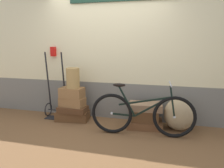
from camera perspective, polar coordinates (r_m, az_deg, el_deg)
name	(u,v)px	position (r m, az deg, el deg)	size (l,w,h in m)	color
ground	(96,132)	(4.17, -4.03, -12.18)	(8.76, 5.20, 0.06)	brown
station_building	(109,54)	(4.65, -0.66, 7.74)	(6.76, 0.74, 2.69)	slate
suitcase_0	(73,116)	(4.73, -9.96, -7.93)	(0.65, 0.37, 0.19)	brown
suitcase_1	(73,109)	(4.63, -9.95, -6.36)	(0.57, 0.33, 0.11)	#4C2D19
suitcase_2	(72,102)	(4.61, -10.07, -4.53)	(0.50, 0.27, 0.18)	olive
suitcase_3	(72,93)	(4.57, -10.17, -2.18)	(0.46, 0.29, 0.20)	olive
suitcase_4	(145,124)	(4.34, 8.34, -9.96)	(0.64, 0.46, 0.13)	brown
suitcase_5	(144,115)	(4.27, 8.27, -7.87)	(0.52, 0.35, 0.21)	brown
suitcase_6	(145,106)	(4.22, 8.51, -5.66)	(0.61, 0.38, 0.13)	#937051
wicker_basket	(73,78)	(4.50, -9.93, 1.53)	(0.26, 0.26, 0.40)	#A8844C
luggage_trolley	(56,103)	(4.92, -13.98, -4.61)	(0.45, 0.36, 1.39)	black
burlap_sack	(179,114)	(4.27, 16.75, -7.40)	(0.54, 0.46, 0.60)	tan
bicycle	(142,114)	(3.88, 7.67, -7.64)	(1.77, 0.46, 0.93)	black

